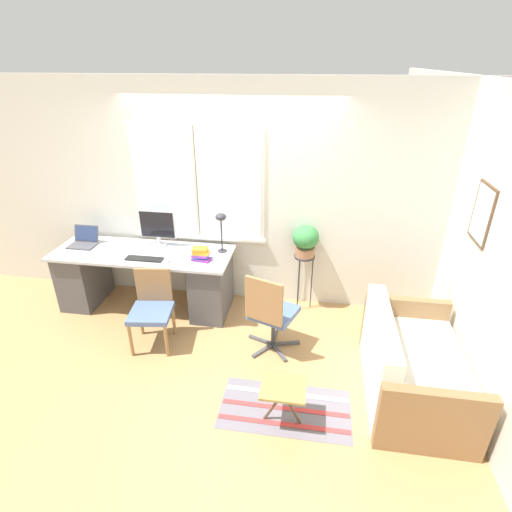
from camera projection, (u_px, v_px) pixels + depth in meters
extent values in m
plane|color=tan|center=(221.00, 330.00, 4.66)|extent=(14.00, 14.00, 0.00)
cube|color=silver|center=(232.00, 197.00, 4.78)|extent=(9.00, 0.06, 2.70)
cube|color=silver|center=(165.00, 183.00, 4.80)|extent=(0.81, 0.02, 1.37)
cube|color=white|center=(164.00, 184.00, 4.79)|extent=(0.74, 0.01, 1.30)
cube|color=silver|center=(230.00, 186.00, 4.68)|extent=(0.81, 0.02, 1.37)
cube|color=white|center=(230.00, 187.00, 4.67)|extent=(0.74, 0.01, 1.30)
cube|color=silver|center=(201.00, 236.00, 5.04)|extent=(1.67, 0.11, 0.04)
cube|color=silver|center=(478.00, 238.00, 3.71)|extent=(0.06, 9.00, 2.70)
cube|color=brown|center=(482.00, 214.00, 3.56)|extent=(0.02, 0.40, 0.54)
cube|color=white|center=(481.00, 214.00, 3.56)|extent=(0.01, 0.35, 0.49)
cube|color=#B2B7BC|center=(142.00, 253.00, 4.79)|extent=(2.15, 0.74, 0.03)
cube|color=#4C4C51|center=(84.00, 275.00, 5.08)|extent=(0.40, 0.66, 0.73)
cube|color=#4C4C51|center=(211.00, 286.00, 4.85)|extent=(0.40, 0.66, 0.73)
cube|color=#4C4C51|center=(82.00, 246.00, 4.92)|extent=(0.32, 0.21, 0.02)
cube|color=#4C4C51|center=(86.00, 233.00, 4.99)|extent=(0.32, 0.07, 0.20)
cube|color=navy|center=(86.00, 233.00, 4.99)|extent=(0.29, 0.06, 0.18)
cylinder|color=silver|center=(160.00, 245.00, 4.95)|extent=(0.19, 0.19, 0.02)
cylinder|color=silver|center=(159.00, 241.00, 4.92)|extent=(0.05, 0.05, 0.10)
cube|color=silver|center=(157.00, 224.00, 4.83)|extent=(0.44, 0.02, 0.35)
cube|color=black|center=(157.00, 225.00, 4.82)|extent=(0.42, 0.01, 0.32)
cube|color=black|center=(144.00, 259.00, 4.60)|extent=(0.43, 0.12, 0.02)
ellipsoid|color=silver|center=(169.00, 261.00, 4.54)|extent=(0.03, 0.06, 0.03)
cylinder|color=#2D2D33|center=(222.00, 251.00, 4.80)|extent=(0.11, 0.11, 0.01)
cylinder|color=#2D2D33|center=(222.00, 235.00, 4.71)|extent=(0.02, 0.02, 0.40)
ellipsoid|color=#2D2D33|center=(221.00, 217.00, 4.61)|extent=(0.13, 0.13, 0.08)
cube|color=purple|center=(201.00, 259.00, 4.58)|extent=(0.23, 0.15, 0.03)
cube|color=#2851B2|center=(201.00, 257.00, 4.59)|extent=(0.19, 0.15, 0.02)
cube|color=purple|center=(201.00, 255.00, 4.57)|extent=(0.19, 0.15, 0.03)
cube|color=yellow|center=(201.00, 252.00, 4.56)|extent=(0.18, 0.13, 0.03)
cube|color=orange|center=(200.00, 250.00, 4.54)|extent=(0.18, 0.15, 0.04)
cylinder|color=olive|center=(131.00, 340.00, 4.17)|extent=(0.04, 0.04, 0.41)
cylinder|color=olive|center=(166.00, 340.00, 4.17)|extent=(0.04, 0.04, 0.41)
cylinder|color=olive|center=(141.00, 319.00, 4.51)|extent=(0.04, 0.04, 0.41)
cylinder|color=olive|center=(174.00, 319.00, 4.50)|extent=(0.04, 0.04, 0.41)
cube|color=#4C6699|center=(151.00, 313.00, 4.24)|extent=(0.48, 0.46, 0.06)
cube|color=olive|center=(154.00, 285.00, 4.34)|extent=(0.39, 0.08, 0.40)
cube|color=#47474C|center=(261.00, 340.00, 4.47)|extent=(0.29, 0.14, 0.03)
cube|color=#47474C|center=(263.00, 350.00, 4.31)|extent=(0.21, 0.26, 0.03)
cube|color=#47474C|center=(279.00, 353.00, 4.28)|extent=(0.20, 0.27, 0.03)
cube|color=#47474C|center=(286.00, 343.00, 4.42)|extent=(0.30, 0.12, 0.03)
cube|color=#47474C|center=(275.00, 336.00, 4.53)|extent=(0.05, 0.30, 0.03)
cylinder|color=#333338|center=(273.00, 329.00, 4.31)|extent=(0.04, 0.04, 0.38)
cube|color=#4C6699|center=(274.00, 312.00, 4.21)|extent=(0.56, 0.55, 0.06)
cube|color=olive|center=(264.00, 301.00, 3.91)|extent=(0.40, 0.18, 0.47)
cube|color=white|center=(414.00, 375.00, 3.69)|extent=(0.84, 1.20, 0.44)
cube|color=white|center=(382.00, 336.00, 3.56)|extent=(0.16, 1.20, 0.37)
cube|color=olive|center=(432.00, 423.00, 3.08)|extent=(0.84, 0.09, 0.64)
cube|color=olive|center=(403.00, 325.00, 4.22)|extent=(0.84, 0.09, 0.64)
cylinder|color=#333338|center=(304.00, 256.00, 4.80)|extent=(0.25, 0.25, 0.02)
cylinder|color=#333338|center=(312.00, 283.00, 4.95)|extent=(0.01, 0.01, 0.70)
cylinder|color=#333338|center=(299.00, 278.00, 5.05)|extent=(0.01, 0.01, 0.70)
cylinder|color=#333338|center=(298.00, 286.00, 4.89)|extent=(0.01, 0.01, 0.70)
cylinder|color=#9E6B4C|center=(305.00, 252.00, 4.78)|extent=(0.23, 0.23, 0.11)
ellipsoid|color=#388442|center=(306.00, 237.00, 4.69)|extent=(0.31, 0.31, 0.28)
cube|color=slate|center=(285.00, 409.00, 3.61)|extent=(1.18, 0.62, 0.01)
cube|color=#C63838|center=(283.00, 424.00, 3.45)|extent=(1.15, 0.05, 0.00)
cube|color=#C63838|center=(285.00, 408.00, 3.61)|extent=(1.15, 0.05, 0.00)
cube|color=white|center=(287.00, 394.00, 3.76)|extent=(1.15, 0.05, 0.00)
cube|color=olive|center=(283.00, 388.00, 3.32)|extent=(0.38, 0.32, 0.02)
cylinder|color=#4C3D2D|center=(275.00, 404.00, 3.42)|extent=(0.20, 0.02, 0.38)
cylinder|color=#4C3D2D|center=(290.00, 406.00, 3.40)|extent=(0.20, 0.02, 0.38)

